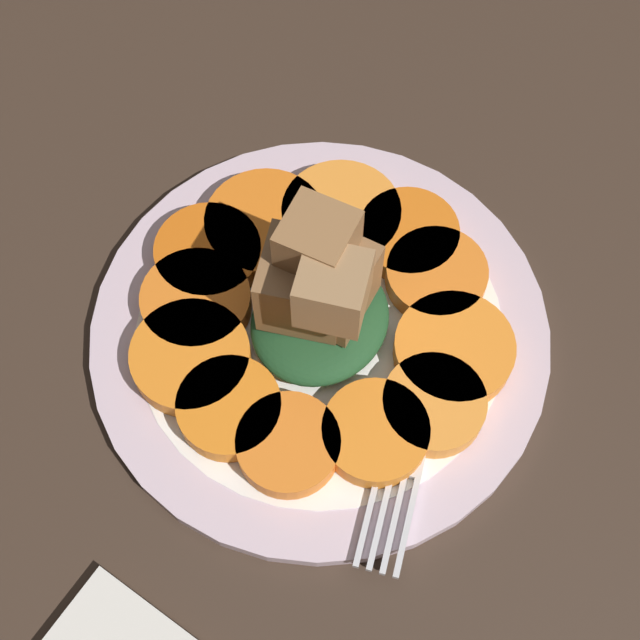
% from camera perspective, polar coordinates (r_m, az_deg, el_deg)
% --- Properties ---
extents(table_slab, '(1.20, 1.20, 0.02)m').
position_cam_1_polar(table_slab, '(0.51, 0.00, -1.51)').
color(table_slab, '#38281E').
rests_on(table_slab, ground).
extents(plate, '(0.26, 0.26, 0.01)m').
position_cam_1_polar(plate, '(0.50, 0.00, -0.79)').
color(plate, silver).
rests_on(plate, table_slab).
extents(carrot_slice_0, '(0.05, 0.05, 0.01)m').
position_cam_1_polar(carrot_slice_0, '(0.47, 7.29, -5.40)').
color(carrot_slice_0, orange).
rests_on(carrot_slice_0, plate).
extents(carrot_slice_1, '(0.07, 0.07, 0.01)m').
position_cam_1_polar(carrot_slice_1, '(0.49, 8.56, -1.89)').
color(carrot_slice_1, orange).
rests_on(carrot_slice_1, plate).
extents(carrot_slice_2, '(0.06, 0.06, 0.01)m').
position_cam_1_polar(carrot_slice_2, '(0.50, 7.45, 2.85)').
color(carrot_slice_2, orange).
rests_on(carrot_slice_2, plate).
extents(carrot_slice_3, '(0.06, 0.06, 0.01)m').
position_cam_1_polar(carrot_slice_3, '(0.52, 5.68, 5.43)').
color(carrot_slice_3, orange).
rests_on(carrot_slice_3, plate).
extents(carrot_slice_4, '(0.07, 0.07, 0.01)m').
position_cam_1_polar(carrot_slice_4, '(0.52, 1.36, 6.71)').
color(carrot_slice_4, orange).
rests_on(carrot_slice_4, plate).
extents(carrot_slice_5, '(0.07, 0.07, 0.01)m').
position_cam_1_polar(carrot_slice_5, '(0.52, -3.52, 6.10)').
color(carrot_slice_5, orange).
rests_on(carrot_slice_5, plate).
extents(carrot_slice_6, '(0.06, 0.06, 0.01)m').
position_cam_1_polar(carrot_slice_6, '(0.51, -6.95, 4.47)').
color(carrot_slice_6, '#D66014').
rests_on(carrot_slice_6, plate).
extents(carrot_slice_7, '(0.06, 0.06, 0.01)m').
position_cam_1_polar(carrot_slice_7, '(0.50, -7.93, 1.19)').
color(carrot_slice_7, orange).
rests_on(carrot_slice_7, plate).
extents(carrot_slice_8, '(0.06, 0.06, 0.01)m').
position_cam_1_polar(carrot_slice_8, '(0.48, -8.27, -2.38)').
color(carrot_slice_8, orange).
rests_on(carrot_slice_8, plate).
extents(carrot_slice_9, '(0.06, 0.06, 0.01)m').
position_cam_1_polar(carrot_slice_9, '(0.47, -5.82, -5.63)').
color(carrot_slice_9, orange).
rests_on(carrot_slice_9, plate).
extents(carrot_slice_10, '(0.05, 0.05, 0.01)m').
position_cam_1_polar(carrot_slice_10, '(0.46, -2.04, -7.99)').
color(carrot_slice_10, orange).
rests_on(carrot_slice_10, plate).
extents(carrot_slice_11, '(0.06, 0.06, 0.01)m').
position_cam_1_polar(carrot_slice_11, '(0.46, 3.56, -7.21)').
color(carrot_slice_11, orange).
rests_on(carrot_slice_11, plate).
extents(center_pile, '(0.08, 0.07, 0.09)m').
position_cam_1_polar(center_pile, '(0.46, -0.12, 1.80)').
color(center_pile, '#1E4723').
rests_on(center_pile, plate).
extents(fork, '(0.19, 0.08, 0.00)m').
position_cam_1_polar(fork, '(0.48, 6.14, -5.12)').
color(fork, silver).
rests_on(fork, plate).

